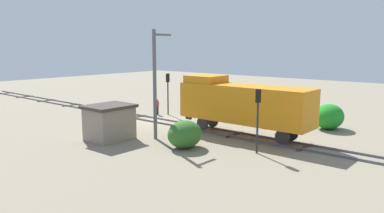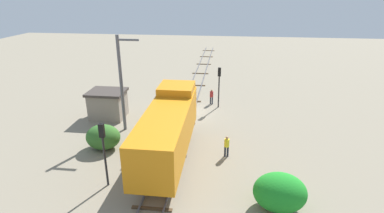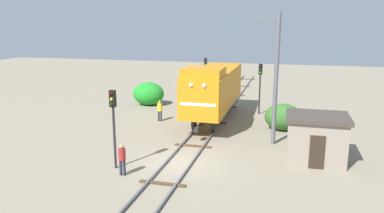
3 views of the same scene
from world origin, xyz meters
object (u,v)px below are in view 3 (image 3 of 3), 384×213
Objects in this scene: traffic_signal_near at (113,115)px; traffic_signal_mid at (260,80)px; locomotive at (214,87)px; catenary_mast at (275,77)px; traffic_signal_far at (205,68)px; worker_by_signal at (160,109)px; worker_near_track at (122,157)px; relay_hut at (316,138)px.

traffic_signal_mid reaches higher than traffic_signal_near.
catenary_mast is at bearing -44.03° from locomotive.
traffic_signal_far reaches higher than worker_by_signal.
traffic_signal_mid is 2.58× the size of worker_by_signal.
worker_near_track is at bearing -45.57° from traffic_signal_near.
traffic_signal_near is 10.52m from catenary_mast.
traffic_signal_mid is at bearing 110.98° from relay_hut.
relay_hut is at bearing -103.53° from worker_near_track.
traffic_signal_mid is 1.26× the size of relay_hut.
worker_by_signal is at bearing 95.62° from traffic_signal_near.
worker_by_signal is (-0.60, -14.17, -1.68)m from traffic_signal_far.
relay_hut is at bearing -69.02° from traffic_signal_mid.
locomotive is 2.66× the size of traffic_signal_near.
traffic_signal_far is (-3.60, 13.06, -0.09)m from locomotive.
worker_near_track is 10.94m from catenary_mast.
relay_hut is (9.90, 4.80, 0.40)m from worker_near_track.
traffic_signal_near is at bearing -89.06° from traffic_signal_far.
traffic_signal_mid is 16.67m from worker_near_track.
worker_near_track is (-2.40, -12.09, -1.78)m from locomotive.
catenary_mast is (8.54, -17.84, 1.81)m from traffic_signal_far.
relay_hut reaches higher than worker_by_signal.
traffic_signal_mid reaches higher than relay_hut.
catenary_mast reaches higher than traffic_signal_near.
locomotive is at bearing 135.81° from relay_hut.
locomotive is 6.82× the size of worker_near_track.
traffic_signal_near is 1.25× the size of relay_hut.
traffic_signal_near is 10.41m from worker_by_signal.
traffic_signal_near reaches higher than worker_near_track.
worker_by_signal is at bearing 158.17° from catenary_mast.
traffic_signal_far is at bearing 105.41° from locomotive.
worker_near_track and worker_by_signal have the same top height.
traffic_signal_far reaches higher than worker_near_track.
traffic_signal_near is 2.33m from worker_near_track.
traffic_signal_mid is at bearing 100.68° from catenary_mast.
locomotive reaches higher than worker_near_track.
catenary_mast is 4.74m from relay_hut.
traffic_signal_near reaches higher than traffic_signal_far.
worker_near_track is 11.13m from worker_by_signal.
relay_hut is (11.10, -20.35, -1.29)m from traffic_signal_far.
relay_hut is (4.10, -10.69, -1.65)m from traffic_signal_mid.
relay_hut reaches higher than worker_near_track.
locomotive reaches higher than relay_hut.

